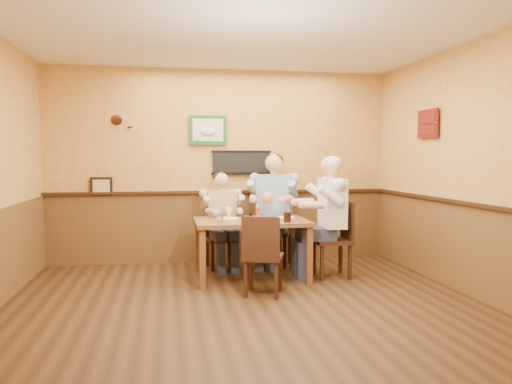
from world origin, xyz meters
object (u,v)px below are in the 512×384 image
(chair_right_end, at_px, (332,239))
(pepper_shaker, at_px, (250,216))
(chair_back_right, at_px, (274,230))
(chair_near_side, at_px, (263,255))
(cola_tumbler, at_px, (287,217))
(hot_sauce_bottle, at_px, (257,213))
(salt_shaker, at_px, (229,216))
(chair_back_left, at_px, (221,238))
(diner_white_elder, at_px, (332,223))
(dining_table, at_px, (251,227))
(water_glass_left, at_px, (220,218))
(water_glass_mid, at_px, (260,218))
(diner_blue_polo, at_px, (274,215))
(diner_tan_shirt, at_px, (221,225))

(chair_right_end, bearing_deg, pepper_shaker, -93.11)
(chair_back_right, xyz_separation_m, chair_near_side, (-0.44, -1.46, -0.05))
(cola_tumbler, bearing_deg, hot_sauce_bottle, 135.93)
(chair_right_end, relative_size, salt_shaker, 9.67)
(chair_back_left, bearing_deg, chair_right_end, -37.73)
(chair_right_end, xyz_separation_m, diner_white_elder, (0.00, 0.00, 0.21))
(hot_sauce_bottle, distance_m, pepper_shaker, 0.10)
(dining_table, xyz_separation_m, water_glass_left, (-0.41, -0.20, 0.14))
(dining_table, xyz_separation_m, water_glass_mid, (0.06, -0.28, 0.15))
(pepper_shaker, bearing_deg, water_glass_left, -152.11)
(diner_white_elder, bearing_deg, water_glass_mid, -76.46)
(diner_white_elder, relative_size, salt_shaker, 13.81)
(diner_white_elder, bearing_deg, dining_table, -92.29)
(diner_blue_polo, distance_m, hot_sauce_bottle, 0.85)
(diner_blue_polo, relative_size, water_glass_mid, 12.83)
(chair_back_right, bearing_deg, cola_tumbler, -69.97)
(dining_table, bearing_deg, hot_sauce_bottle, -7.10)
(diner_white_elder, distance_m, water_glass_mid, 1.00)
(dining_table, distance_m, diner_white_elder, 1.03)
(chair_near_side, relative_size, hot_sauce_bottle, 5.18)
(dining_table, relative_size, diner_blue_polo, 0.99)
(diner_tan_shirt, distance_m, pepper_shaker, 0.78)
(chair_near_side, bearing_deg, cola_tumbler, -112.17)
(chair_near_side, height_order, cola_tumbler, chair_near_side)
(diner_tan_shirt, height_order, water_glass_mid, diner_tan_shirt)
(dining_table, xyz_separation_m, hot_sauce_bottle, (0.08, -0.01, 0.18))
(water_glass_mid, relative_size, salt_shaker, 1.10)
(water_glass_left, height_order, cola_tumbler, cola_tumbler)
(salt_shaker, bearing_deg, pepper_shaker, -3.44)
(chair_right_end, xyz_separation_m, diner_blue_polo, (-0.58, 0.79, 0.22))
(water_glass_left, bearing_deg, water_glass_mid, -9.65)
(water_glass_left, bearing_deg, dining_table, 25.62)
(salt_shaker, bearing_deg, chair_back_left, 92.25)
(cola_tumbler, relative_size, hot_sauce_bottle, 0.70)
(cola_tumbler, relative_size, salt_shaker, 1.21)
(chair_back_right, height_order, diner_blue_polo, diner_blue_polo)
(chair_right_end, xyz_separation_m, chair_near_side, (-1.02, -0.67, -0.04))
(chair_back_left, relative_size, diner_tan_shirt, 0.70)
(chair_right_end, height_order, diner_blue_polo, diner_blue_polo)
(salt_shaker, bearing_deg, chair_near_side, -68.88)
(cola_tumbler, bearing_deg, chair_right_end, 21.17)
(chair_right_end, relative_size, hot_sauce_bottle, 5.60)
(chair_near_side, xyz_separation_m, diner_blue_polo, (0.44, 1.46, 0.26))
(chair_right_end, bearing_deg, salt_shaker, -92.99)
(water_glass_mid, bearing_deg, chair_right_end, 12.62)
(chair_near_side, height_order, diner_white_elder, diner_white_elder)
(diner_blue_polo, bearing_deg, chair_back_left, -154.18)
(chair_back_right, xyz_separation_m, chair_right_end, (0.58, -0.79, -0.01))
(chair_back_left, distance_m, diner_white_elder, 1.57)
(chair_near_side, bearing_deg, salt_shaker, -49.23)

